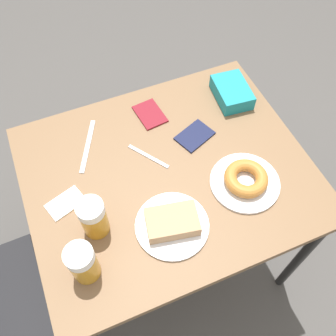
{
  "coord_description": "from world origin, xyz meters",
  "views": [
    {
      "loc": [
        -0.61,
        0.26,
        1.79
      ],
      "look_at": [
        0.0,
        0.0,
        0.76
      ],
      "focal_mm": 40.0,
      "sensor_mm": 36.0,
      "label": 1
    }
  ],
  "objects_px": {
    "beer_mug_center": "(83,263)",
    "passport_far_edge": "(150,114)",
    "beer_mug_left": "(93,218)",
    "napkin_folded": "(65,203)",
    "plate_with_donut": "(246,180)",
    "fork": "(148,156)",
    "plate_with_cake": "(172,223)",
    "blue_pouch": "(232,92)",
    "knife": "(88,146)",
    "passport_near_edge": "(195,136)"
  },
  "relations": [
    {
      "from": "plate_with_donut",
      "to": "knife",
      "type": "relative_size",
      "value": 1.09
    },
    {
      "from": "beer_mug_center",
      "to": "passport_far_edge",
      "type": "height_order",
      "value": "beer_mug_center"
    },
    {
      "from": "plate_with_cake",
      "to": "beer_mug_center",
      "type": "relative_size",
      "value": 1.58
    },
    {
      "from": "knife",
      "to": "passport_near_edge",
      "type": "bearing_deg",
      "value": -106.24
    },
    {
      "from": "plate_with_donut",
      "to": "passport_far_edge",
      "type": "bearing_deg",
      "value": 24.49
    },
    {
      "from": "beer_mug_left",
      "to": "beer_mug_center",
      "type": "relative_size",
      "value": 1.0
    },
    {
      "from": "passport_near_edge",
      "to": "passport_far_edge",
      "type": "relative_size",
      "value": 1.11
    },
    {
      "from": "beer_mug_left",
      "to": "passport_far_edge",
      "type": "height_order",
      "value": "beer_mug_left"
    },
    {
      "from": "plate_with_cake",
      "to": "passport_far_edge",
      "type": "relative_size",
      "value": 1.67
    },
    {
      "from": "blue_pouch",
      "to": "passport_far_edge",
      "type": "bearing_deg",
      "value": 83.08
    },
    {
      "from": "plate_with_donut",
      "to": "beer_mug_left",
      "type": "height_order",
      "value": "beer_mug_left"
    },
    {
      "from": "fork",
      "to": "passport_far_edge",
      "type": "bearing_deg",
      "value": -22.73
    },
    {
      "from": "plate_with_cake",
      "to": "beer_mug_left",
      "type": "distance_m",
      "value": 0.23
    },
    {
      "from": "beer_mug_center",
      "to": "passport_near_edge",
      "type": "relative_size",
      "value": 0.95
    },
    {
      "from": "plate_with_donut",
      "to": "knife",
      "type": "height_order",
      "value": "plate_with_donut"
    },
    {
      "from": "plate_with_donut",
      "to": "passport_far_edge",
      "type": "xyz_separation_m",
      "value": [
        0.39,
        0.18,
        -0.02
      ]
    },
    {
      "from": "beer_mug_center",
      "to": "beer_mug_left",
      "type": "bearing_deg",
      "value": -28.73
    },
    {
      "from": "passport_near_edge",
      "to": "blue_pouch",
      "type": "bearing_deg",
      "value": -60.57
    },
    {
      "from": "plate_with_cake",
      "to": "beer_mug_left",
      "type": "height_order",
      "value": "beer_mug_left"
    },
    {
      "from": "fork",
      "to": "blue_pouch",
      "type": "bearing_deg",
      "value": -70.85
    },
    {
      "from": "plate_with_cake",
      "to": "plate_with_donut",
      "type": "bearing_deg",
      "value": -80.13
    },
    {
      "from": "beer_mug_left",
      "to": "fork",
      "type": "xyz_separation_m",
      "value": [
        0.19,
        -0.24,
        -0.07
      ]
    },
    {
      "from": "knife",
      "to": "blue_pouch",
      "type": "height_order",
      "value": "blue_pouch"
    },
    {
      "from": "plate_with_donut",
      "to": "passport_near_edge",
      "type": "bearing_deg",
      "value": 16.24
    },
    {
      "from": "passport_far_edge",
      "to": "fork",
      "type": "bearing_deg",
      "value": 157.27
    },
    {
      "from": "plate_with_donut",
      "to": "fork",
      "type": "bearing_deg",
      "value": 48.92
    },
    {
      "from": "passport_far_edge",
      "to": "passport_near_edge",
      "type": "bearing_deg",
      "value": -144.71
    },
    {
      "from": "napkin_folded",
      "to": "passport_far_edge",
      "type": "relative_size",
      "value": 0.97
    },
    {
      "from": "plate_with_donut",
      "to": "passport_far_edge",
      "type": "distance_m",
      "value": 0.43
    },
    {
      "from": "beer_mug_center",
      "to": "knife",
      "type": "relative_size",
      "value": 0.68
    },
    {
      "from": "beer_mug_left",
      "to": "beer_mug_center",
      "type": "xyz_separation_m",
      "value": [
        -0.12,
        0.06,
        0.0
      ]
    },
    {
      "from": "plate_with_cake",
      "to": "plate_with_donut",
      "type": "relative_size",
      "value": 0.99
    },
    {
      "from": "napkin_folded",
      "to": "passport_far_edge",
      "type": "bearing_deg",
      "value": -57.64
    },
    {
      "from": "beer_mug_center",
      "to": "plate_with_cake",
      "type": "bearing_deg",
      "value": -82.79
    },
    {
      "from": "napkin_folded",
      "to": "blue_pouch",
      "type": "height_order",
      "value": "blue_pouch"
    },
    {
      "from": "plate_with_cake",
      "to": "passport_far_edge",
      "type": "xyz_separation_m",
      "value": [
        0.44,
        -0.1,
        -0.02
      ]
    },
    {
      "from": "napkin_folded",
      "to": "passport_far_edge",
      "type": "xyz_separation_m",
      "value": [
        0.24,
        -0.38,
        0.0
      ]
    },
    {
      "from": "plate_with_cake",
      "to": "napkin_folded",
      "type": "distance_m",
      "value": 0.35
    },
    {
      "from": "plate_with_donut",
      "to": "beer_mug_left",
      "type": "relative_size",
      "value": 1.6
    },
    {
      "from": "beer_mug_left",
      "to": "passport_far_edge",
      "type": "relative_size",
      "value": 1.05
    },
    {
      "from": "passport_far_edge",
      "to": "blue_pouch",
      "type": "height_order",
      "value": "blue_pouch"
    },
    {
      "from": "plate_with_donut",
      "to": "beer_mug_left",
      "type": "distance_m",
      "value": 0.49
    },
    {
      "from": "passport_near_edge",
      "to": "knife",
      "type": "bearing_deg",
      "value": 73.76
    },
    {
      "from": "plate_with_donut",
      "to": "fork",
      "type": "xyz_separation_m",
      "value": [
        0.22,
        0.25,
        -0.02
      ]
    },
    {
      "from": "knife",
      "to": "beer_mug_left",
      "type": "bearing_deg",
      "value": 169.22
    },
    {
      "from": "plate_with_cake",
      "to": "napkin_folded",
      "type": "height_order",
      "value": "plate_with_cake"
    },
    {
      "from": "beer_mug_left",
      "to": "beer_mug_center",
      "type": "height_order",
      "value": "same"
    },
    {
      "from": "blue_pouch",
      "to": "plate_with_cake",
      "type": "bearing_deg",
      "value": 134.14
    },
    {
      "from": "plate_with_donut",
      "to": "napkin_folded",
      "type": "xyz_separation_m",
      "value": [
        0.15,
        0.56,
        -0.02
      ]
    },
    {
      "from": "beer_mug_left",
      "to": "fork",
      "type": "relative_size",
      "value": 1.01
    }
  ]
}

